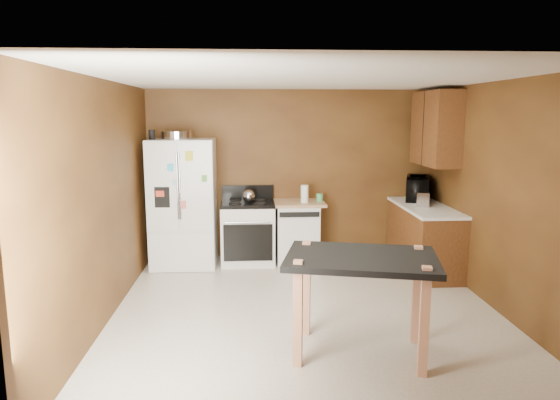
{
  "coord_description": "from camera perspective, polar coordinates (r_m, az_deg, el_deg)",
  "views": [
    {
      "loc": [
        -0.6,
        -5.15,
        2.14
      ],
      "look_at": [
        -0.24,
        0.85,
        1.11
      ],
      "focal_mm": 32.0,
      "sensor_mm": 36.0,
      "label": 1
    }
  ],
  "objects": [
    {
      "name": "roasting_pan",
      "position": [
        7.14,
        -11.72,
        7.28
      ],
      "size": [
        0.43,
        0.43,
        0.11
      ],
      "primitive_type": "cylinder",
      "color": "silver",
      "rests_on": "refrigerator"
    },
    {
      "name": "wall_back",
      "position": [
        7.47,
        1.19,
        2.93
      ],
      "size": [
        4.2,
        0.0,
        4.2
      ],
      "primitive_type": "plane",
      "rotation": [
        1.57,
        0.0,
        0.0
      ],
      "color": "brown",
      "rests_on": "ground"
    },
    {
      "name": "wall_left",
      "position": [
        5.43,
        -19.42,
        -0.22
      ],
      "size": [
        0.0,
        4.5,
        4.5
      ],
      "primitive_type": "plane",
      "rotation": [
        1.57,
        0.0,
        1.57
      ],
      "color": "brown",
      "rests_on": "ground"
    },
    {
      "name": "gas_range",
      "position": [
        7.27,
        -3.67,
        -3.6
      ],
      "size": [
        0.76,
        0.68,
        1.1
      ],
      "color": "white",
      "rests_on": "ground"
    },
    {
      "name": "wall_right",
      "position": [
        5.88,
        23.94,
        0.21
      ],
      "size": [
        0.0,
        4.5,
        4.5
      ],
      "primitive_type": "plane",
      "rotation": [
        1.57,
        0.0,
        -1.57
      ],
      "color": "brown",
      "rests_on": "ground"
    },
    {
      "name": "floor",
      "position": [
        5.61,
        3.03,
        -12.69
      ],
      "size": [
        4.5,
        4.5,
        0.0
      ],
      "primitive_type": "plane",
      "color": "beige",
      "rests_on": "ground"
    },
    {
      "name": "refrigerator",
      "position": [
        7.18,
        -10.99,
        -0.35
      ],
      "size": [
        0.9,
        0.8,
        1.8
      ],
      "color": "white",
      "rests_on": "ground"
    },
    {
      "name": "toaster",
      "position": [
        7.12,
        15.97,
        0.15
      ],
      "size": [
        0.23,
        0.3,
        0.19
      ],
      "primitive_type": "cube",
      "rotation": [
        0.0,
        0.0,
        -0.28
      ],
      "color": "silver",
      "rests_on": "right_cabinets"
    },
    {
      "name": "island",
      "position": [
        4.51,
        9.24,
        -7.96
      ],
      "size": [
        1.47,
        1.14,
        0.94
      ],
      "color": "black",
      "rests_on": "ground"
    },
    {
      "name": "dishwasher",
      "position": [
        7.33,
        1.98,
        -3.56
      ],
      "size": [
        0.78,
        0.63,
        0.89
      ],
      "color": "white",
      "rests_on": "ground"
    },
    {
      "name": "ceiling",
      "position": [
        5.19,
        3.29,
        13.72
      ],
      "size": [
        4.5,
        4.5,
        0.0
      ],
      "primitive_type": "plane",
      "rotation": [
        3.14,
        0.0,
        0.0
      ],
      "color": "white",
      "rests_on": "ground"
    },
    {
      "name": "microwave",
      "position": [
        7.55,
        15.44,
        1.19
      ],
      "size": [
        0.56,
        0.68,
        0.32
      ],
      "primitive_type": "imported",
      "rotation": [
        0.0,
        0.0,
        1.23
      ],
      "color": "black",
      "rests_on": "right_cabinets"
    },
    {
      "name": "kettle",
      "position": [
        7.12,
        -3.59,
        0.46
      ],
      "size": [
        0.18,
        0.18,
        0.18
      ],
      "primitive_type": "sphere",
      "color": "silver",
      "rests_on": "gas_range"
    },
    {
      "name": "paper_towel",
      "position": [
        7.14,
        2.82,
        0.7
      ],
      "size": [
        0.12,
        0.12,
        0.25
      ],
      "primitive_type": "cylinder",
      "rotation": [
        0.0,
        0.0,
        0.16
      ],
      "color": "white",
      "rests_on": "dishwasher"
    },
    {
      "name": "wall_front",
      "position": [
        3.09,
        7.94,
        -7.1
      ],
      "size": [
        4.2,
        0.0,
        4.2
      ],
      "primitive_type": "plane",
      "rotation": [
        -1.57,
        0.0,
        0.0
      ],
      "color": "brown",
      "rests_on": "ground"
    },
    {
      "name": "green_canister",
      "position": [
        7.3,
        4.54,
        0.3
      ],
      "size": [
        0.12,
        0.12,
        0.11
      ],
      "primitive_type": "cylinder",
      "rotation": [
        0.0,
        0.0,
        -0.35
      ],
      "color": "#42AE66",
      "rests_on": "dishwasher"
    },
    {
      "name": "pen_cup",
      "position": [
        7.09,
        -14.44,
        7.24
      ],
      "size": [
        0.09,
        0.09,
        0.13
      ],
      "primitive_type": "cylinder",
      "color": "black",
      "rests_on": "refrigerator"
    },
    {
      "name": "right_cabinets",
      "position": [
        7.17,
        16.5,
        -0.54
      ],
      "size": [
        0.63,
        1.58,
        2.45
      ],
      "color": "brown",
      "rests_on": "ground"
    }
  ]
}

